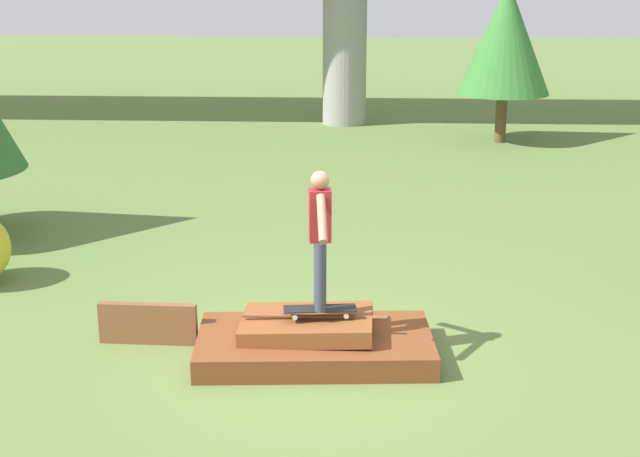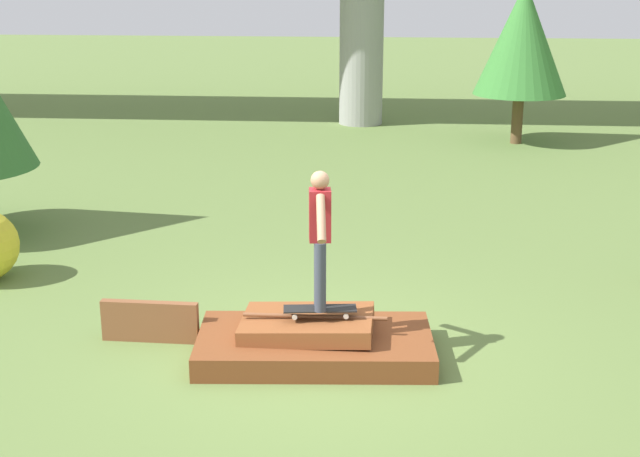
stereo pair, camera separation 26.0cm
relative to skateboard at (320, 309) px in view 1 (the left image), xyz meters
The scene contains 6 objects.
ground_plane 0.56m from the skateboard, 156.67° to the left, with size 80.00×80.00×0.00m, color olive.
scrap_pile 0.39m from the skateboard, 155.62° to the left, with size 2.57×1.47×0.48m.
scrap_plank_loose 1.96m from the skateboard, behind, with size 1.09×0.13×0.47m.
skateboard is the anchor object (origin of this frame).
skater 0.85m from the skateboard, 90.00° to the right, with size 0.24×1.03×1.47m.
tree_behind_left 12.44m from the skateboard, 73.05° to the left, with size 2.08×2.08×3.60m.
Camera 1 is at (0.47, -8.68, 4.08)m, focal length 50.00 mm.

